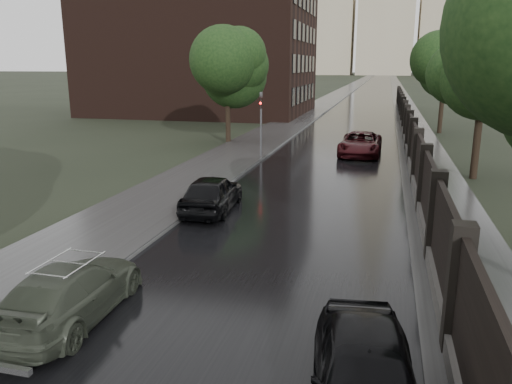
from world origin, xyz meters
name	(u,v)px	position (x,y,z in m)	size (l,w,h in m)	color
road	(379,81)	(0.00, 190.00, 0.01)	(8.00, 420.00, 0.02)	black
sidewalk_left	(363,80)	(-6.00, 190.00, 0.08)	(4.00, 420.00, 0.16)	#2D2D2D
verge_right	(395,81)	(5.50, 190.00, 0.04)	(3.00, 420.00, 0.08)	#2D2D2D
fence_right	(408,132)	(4.60, 32.01, 1.01)	(0.45, 75.72, 2.70)	#383533
tree_left_far	(227,70)	(-8.00, 30.00, 5.24)	(4.25, 4.25, 7.39)	black
tree_right_b	(484,78)	(7.50, 22.00, 4.95)	(4.08, 4.08, 7.01)	black
tree_right_c	(445,73)	(7.50, 40.00, 4.95)	(4.08, 4.08, 7.01)	black
traffic_light	(261,119)	(-4.30, 24.99, 2.40)	(0.16, 0.32, 4.00)	#59595E
brick_building	(202,25)	(-18.00, 52.00, 10.00)	(24.00, 18.00, 20.00)	black
stalinist_tower	(387,4)	(0.00, 300.00, 38.38)	(92.00, 30.00, 159.00)	tan
volga_sedan	(70,292)	(-3.56, 4.31, 0.65)	(1.83, 4.49, 1.30)	#3C4335
hatchback_left	(212,193)	(-3.33, 13.19, 0.73)	(1.73, 4.30, 1.46)	black
car_right_near	(366,377)	(2.98, 2.63, 0.74)	(1.74, 4.32, 1.47)	black
car_right_far	(360,144)	(1.60, 27.32, 0.75)	(2.48, 5.38, 1.49)	black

